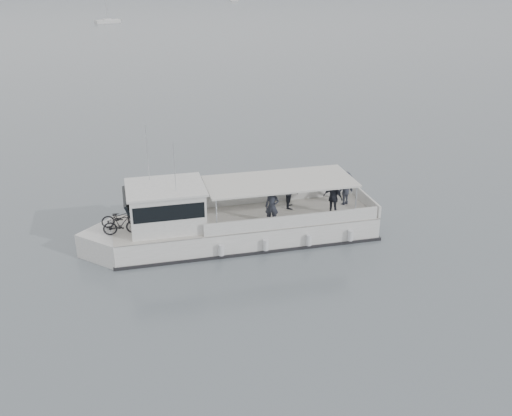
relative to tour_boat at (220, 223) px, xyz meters
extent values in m
plane|color=slate|center=(2.60, 0.26, -0.98)|extent=(1400.00, 1400.00, 0.00)
cube|color=white|center=(1.24, 0.03, -0.51)|extent=(12.51, 3.61, 1.35)
cube|color=white|center=(-4.98, -0.12, -0.51)|extent=(3.37, 3.37, 1.35)
cube|color=beige|center=(1.24, 0.03, 0.16)|extent=(12.51, 3.61, 0.06)
cube|color=black|center=(1.24, 0.03, -0.93)|extent=(12.72, 3.74, 0.19)
cube|color=white|center=(3.07, 1.67, 0.47)|extent=(8.29, 0.30, 0.62)
cube|color=white|center=(3.14, -1.52, 0.47)|extent=(8.29, 0.30, 0.62)
cube|color=white|center=(7.40, 0.17, 0.47)|extent=(0.18, 3.32, 0.62)
cube|color=white|center=(-2.49, -0.06, 1.09)|extent=(3.38, 2.88, 1.87)
cube|color=black|center=(-4.10, -0.10, 1.25)|extent=(0.64, 2.60, 1.20)
cube|color=black|center=(-2.49, -0.06, 1.41)|extent=(3.17, 2.91, 0.73)
cube|color=white|center=(-2.49, -0.06, 2.08)|extent=(3.59, 3.09, 0.10)
cube|color=silver|center=(2.90, 0.07, 1.87)|extent=(7.12, 3.27, 0.08)
cylinder|color=silver|center=(-0.38, -1.46, 1.02)|extent=(0.06, 0.06, 1.71)
cylinder|color=silver|center=(-0.45, 1.44, 1.02)|extent=(0.06, 0.06, 1.71)
cylinder|color=silver|center=(6.25, -1.31, 1.02)|extent=(0.06, 0.06, 1.71)
cylinder|color=silver|center=(6.18, 1.59, 1.02)|extent=(0.06, 0.06, 1.71)
cylinder|color=silver|center=(-3.13, 0.86, 3.43)|extent=(0.03, 0.03, 2.69)
cylinder|color=silver|center=(-2.06, -0.78, 3.22)|extent=(0.03, 0.03, 2.28)
cylinder|color=silver|center=(-0.27, -1.83, -0.46)|extent=(0.25, 0.25, 0.52)
cylinder|color=silver|center=(1.80, -1.78, -0.46)|extent=(0.25, 0.25, 0.52)
cylinder|color=silver|center=(3.87, -1.74, -0.46)|extent=(0.25, 0.25, 0.52)
cylinder|color=silver|center=(5.95, -1.69, -0.46)|extent=(0.25, 0.25, 0.52)
imported|color=black|center=(-4.57, 0.31, 0.63)|extent=(1.79, 0.66, 0.93)
imported|color=black|center=(-4.55, -0.52, 0.65)|extent=(1.65, 0.50, 0.98)
imported|color=#292C37|center=(2.30, -0.88, 1.03)|extent=(0.75, 0.64, 1.74)
imported|color=#292C37|center=(3.71, 0.81, 1.03)|extent=(0.88, 1.01, 1.74)
imported|color=#292C37|center=(5.40, -0.50, 1.03)|extent=(1.00, 1.04, 1.74)
imported|color=#292C37|center=(6.41, 0.56, 1.03)|extent=(1.29, 1.05, 1.74)
cube|color=white|center=(-7.27, 111.73, -0.68)|extent=(5.68, 3.75, 0.75)
cube|color=white|center=(-7.27, 111.73, -0.36)|extent=(2.35, 2.15, 0.45)
cylinder|color=silver|center=(-7.27, 111.73, 2.61)|extent=(0.08, 0.08, 5.98)
cube|color=white|center=(34.37, 183.03, -0.68)|extent=(2.43, 6.50, 0.75)
camera|label=1|loc=(-3.64, -24.36, 11.42)|focal=40.00mm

